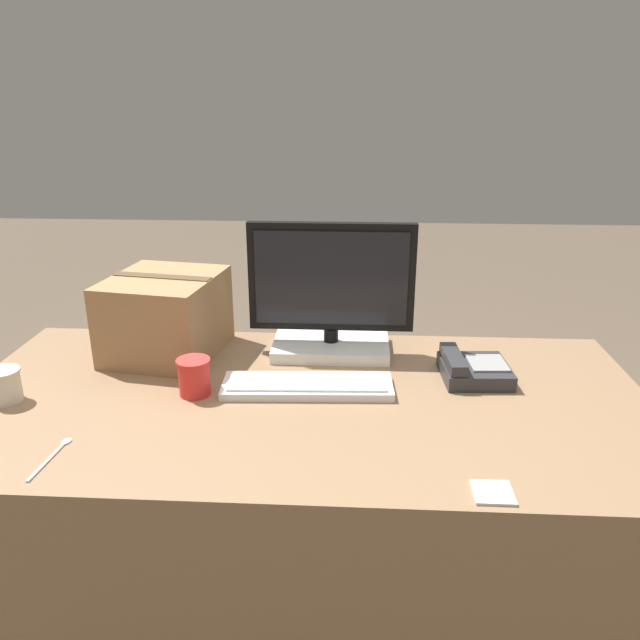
% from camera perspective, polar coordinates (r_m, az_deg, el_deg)
% --- Properties ---
extents(ground_plane, '(12.00, 12.00, 0.00)m').
position_cam_1_polar(ground_plane, '(2.07, -1.43, -25.44)').
color(ground_plane, brown).
extents(office_desk, '(1.80, 0.90, 0.74)m').
position_cam_1_polar(office_desk, '(1.83, -1.53, -17.35)').
color(office_desk, '#8C6B4C').
rests_on(office_desk, ground_plane).
extents(monitor, '(0.49, 0.22, 0.40)m').
position_cam_1_polar(monitor, '(1.84, 1.03, 1.71)').
color(monitor, white).
rests_on(monitor, office_desk).
extents(keyboard, '(0.46, 0.16, 0.03)m').
position_cam_1_polar(keyboard, '(1.66, -1.16, -6.01)').
color(keyboard, silver).
rests_on(keyboard, office_desk).
extents(desk_phone, '(0.19, 0.19, 0.07)m').
position_cam_1_polar(desk_phone, '(1.77, 13.75, -4.38)').
color(desk_phone, '#2D2D33').
rests_on(desk_phone, office_desk).
extents(paper_cup_left, '(0.09, 0.09, 0.09)m').
position_cam_1_polar(paper_cup_left, '(1.78, -26.88, -5.36)').
color(paper_cup_left, beige).
rests_on(paper_cup_left, office_desk).
extents(paper_cup_right, '(0.09, 0.09, 0.10)m').
position_cam_1_polar(paper_cup_right, '(1.66, -11.42, -5.08)').
color(paper_cup_right, red).
rests_on(paper_cup_right, office_desk).
extents(spoon, '(0.03, 0.17, 0.00)m').
position_cam_1_polar(spoon, '(1.51, -23.05, -11.12)').
color(spoon, silver).
rests_on(spoon, office_desk).
extents(cardboard_box, '(0.35, 0.38, 0.24)m').
position_cam_1_polar(cardboard_box, '(1.91, -13.93, 0.42)').
color(cardboard_box, '#9E754C').
rests_on(cardboard_box, office_desk).
extents(sticky_note_pad, '(0.08, 0.08, 0.01)m').
position_cam_1_polar(sticky_note_pad, '(1.32, 15.53, -14.97)').
color(sticky_note_pad, silver).
rests_on(sticky_note_pad, office_desk).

